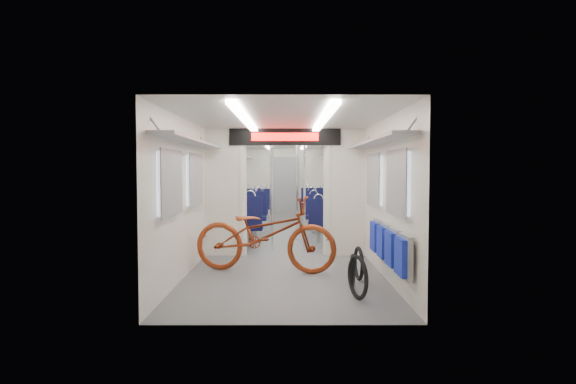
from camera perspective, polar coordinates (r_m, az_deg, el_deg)
The scene contains 14 objects.
carriage at distance 10.50m, azimuth -0.31°, elevation 2.32°, with size 12.00×12.02×2.31m.
bicycle at distance 7.38m, azimuth -2.76°, elevation -5.00°, with size 0.77×2.20×1.16m, color maroon.
flip_bench at distance 6.42m, azimuth 11.78°, elevation -6.19°, with size 0.12×2.09×0.50m.
bike_hoop_a at distance 5.93m, azimuth 8.26°, elevation -10.19°, with size 0.54×0.54×0.05m, color black.
bike_hoop_b at distance 6.44m, azimuth 7.65°, elevation -9.52°, with size 0.46×0.46×0.05m, color black.
bike_hoop_c at distance 6.92m, azimuth 8.37°, elevation -8.57°, with size 0.48×0.48×0.05m, color black.
seat_bay_near_left at distance 10.66m, azimuth -5.34°, elevation -2.69°, with size 0.95×2.28×1.16m.
seat_bay_near_right at distance 11.10m, azimuth 4.54°, elevation -2.71°, with size 0.88×1.94×1.06m.
seat_bay_far_left at distance 14.01m, azimuth -4.08°, elevation -1.56°, with size 0.90×2.01×1.08m.
seat_bay_far_right at distance 14.09m, azimuth 3.55°, elevation -1.48°, with size 0.91×2.10×1.11m.
stanchion_near_left at distance 9.23m, azimuth -1.85°, elevation 0.10°, with size 0.04×0.04×2.30m, color silver.
stanchion_near_right at distance 9.57m, azimuth 1.96°, elevation 0.19°, with size 0.05×0.05×2.30m, color silver.
stanchion_far_left at distance 12.30m, azimuth -2.08°, elevation 0.74°, with size 0.05×0.05×2.30m, color silver.
stanchion_far_right at distance 12.78m, azimuth 1.08°, elevation 0.81°, with size 0.04×0.04×2.30m, color silver.
Camera 1 is at (0.04, -10.76, 1.56)m, focal length 30.00 mm.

